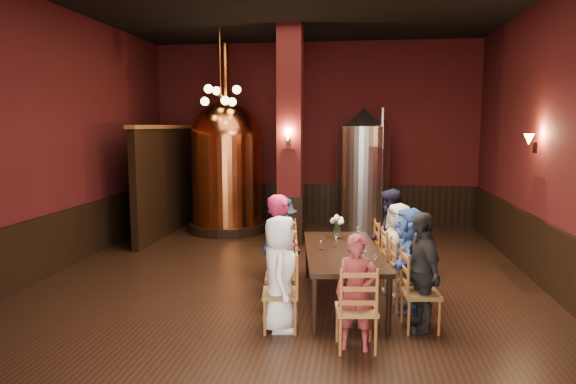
# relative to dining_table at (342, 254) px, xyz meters

# --- Properties ---
(room) EXTENTS (10.00, 10.02, 4.50)m
(room) POSITION_rel_dining_table_xyz_m (-0.91, 0.81, 1.56)
(room) COLOR black
(room) RESTS_ON ground
(wainscot_right) EXTENTS (0.08, 9.90, 1.00)m
(wainscot_right) POSITION_rel_dining_table_xyz_m (3.05, 0.81, -0.19)
(wainscot_right) COLOR black
(wainscot_right) RESTS_ON ground
(wainscot_back) EXTENTS (7.90, 0.08, 1.00)m
(wainscot_back) POSITION_rel_dining_table_xyz_m (-0.91, 5.77, -0.19)
(wainscot_back) COLOR black
(wainscot_back) RESTS_ON ground
(wainscot_left) EXTENTS (0.08, 9.90, 1.00)m
(wainscot_left) POSITION_rel_dining_table_xyz_m (-4.87, 0.81, -0.19)
(wainscot_left) COLOR black
(wainscot_left) RESTS_ON ground
(column) EXTENTS (0.58, 0.58, 4.50)m
(column) POSITION_rel_dining_table_xyz_m (-1.21, 3.61, 1.56)
(column) COLOR #420E12
(column) RESTS_ON ground
(partition) EXTENTS (0.22, 3.50, 2.40)m
(partition) POSITION_rel_dining_table_xyz_m (-4.11, 4.01, 0.51)
(partition) COLOR black
(partition) RESTS_ON ground
(pendant_cluster) EXTENTS (0.90, 0.90, 1.70)m
(pendant_cluster) POSITION_rel_dining_table_xyz_m (-2.71, 3.71, 2.41)
(pendant_cluster) COLOR #A57226
(pendant_cluster) RESTS_ON room
(sconce_wall) EXTENTS (0.20, 0.20, 0.36)m
(sconce_wall) POSITION_rel_dining_table_xyz_m (2.99, 1.61, 1.51)
(sconce_wall) COLOR black
(sconce_wall) RESTS_ON room
(sconce_column) EXTENTS (0.20, 0.20, 0.36)m
(sconce_column) POSITION_rel_dining_table_xyz_m (-1.21, 3.31, 1.51)
(sconce_column) COLOR black
(sconce_column) RESTS_ON column
(dining_table) EXTENTS (1.30, 2.51, 0.75)m
(dining_table) POSITION_rel_dining_table_xyz_m (0.00, 0.00, 0.00)
(dining_table) COLOR black
(dining_table) RESTS_ON ground
(chair_0) EXTENTS (0.52, 0.52, 0.92)m
(chair_0) POSITION_rel_dining_table_xyz_m (-0.71, -1.10, -0.23)
(chair_0) COLOR #945825
(chair_0) RESTS_ON ground
(person_0) EXTENTS (0.51, 0.73, 1.40)m
(person_0) POSITION_rel_dining_table_xyz_m (-0.71, -1.10, 0.01)
(person_0) COLOR white
(person_0) RESTS_ON ground
(chair_1) EXTENTS (0.52, 0.52, 0.92)m
(chair_1) POSITION_rel_dining_table_xyz_m (-0.80, -0.44, -0.23)
(chair_1) COLOR #945825
(chair_1) RESTS_ON ground
(person_1) EXTENTS (0.47, 0.63, 1.57)m
(person_1) POSITION_rel_dining_table_xyz_m (-0.80, -0.44, 0.10)
(person_1) COLOR #C32151
(person_1) RESTS_ON ground
(chair_2) EXTENTS (0.52, 0.52, 0.92)m
(chair_2) POSITION_rel_dining_table_xyz_m (-0.89, 0.22, -0.23)
(chair_2) COLOR #945825
(chair_2) RESTS_ON ground
(person_2) EXTENTS (0.42, 0.74, 1.46)m
(person_2) POSITION_rel_dining_table_xyz_m (-0.89, 0.22, 0.04)
(person_2) COLOR navy
(person_2) RESTS_ON ground
(chair_3) EXTENTS (0.52, 0.52, 0.92)m
(chair_3) POSITION_rel_dining_table_xyz_m (-0.97, 0.88, -0.23)
(chair_3) COLOR #945825
(chair_3) RESTS_ON ground
(person_3) EXTENTS (0.50, 0.85, 1.28)m
(person_3) POSITION_rel_dining_table_xyz_m (-0.97, 0.88, -0.05)
(person_3) COLOR black
(person_3) RESTS_ON ground
(chair_4) EXTENTS (0.52, 0.52, 0.92)m
(chair_4) POSITION_rel_dining_table_xyz_m (0.97, -0.88, -0.23)
(chair_4) COLOR #945825
(chair_4) RESTS_ON ground
(person_4) EXTENTS (0.58, 0.92, 1.45)m
(person_4) POSITION_rel_dining_table_xyz_m (0.97, -0.88, 0.04)
(person_4) COLOR black
(person_4) RESTS_ON ground
(chair_5) EXTENTS (0.52, 0.52, 0.92)m
(chair_5) POSITION_rel_dining_table_xyz_m (0.89, -0.22, -0.23)
(chair_5) COLOR #945825
(chair_5) RESTS_ON ground
(person_5) EXTENTS (0.51, 1.32, 1.40)m
(person_5) POSITION_rel_dining_table_xyz_m (0.89, -0.22, 0.01)
(person_5) COLOR #315194
(person_5) RESTS_ON ground
(chair_6) EXTENTS (0.52, 0.52, 0.92)m
(chair_6) POSITION_rel_dining_table_xyz_m (0.80, 0.44, -0.23)
(chair_6) COLOR #945825
(chair_6) RESTS_ON ground
(person_6) EXTENTS (0.68, 0.78, 1.35)m
(person_6) POSITION_rel_dining_table_xyz_m (0.80, 0.44, -0.01)
(person_6) COLOR beige
(person_6) RESTS_ON ground
(chair_7) EXTENTS (0.52, 0.52, 0.92)m
(chair_7) POSITION_rel_dining_table_xyz_m (0.71, 1.10, -0.23)
(chair_7) COLOR #945825
(chair_7) RESTS_ON ground
(person_7) EXTENTS (0.38, 0.73, 1.48)m
(person_7) POSITION_rel_dining_table_xyz_m (0.71, 1.10, 0.05)
(person_7) COLOR black
(person_7) RESTS_ON ground
(chair_8) EXTENTS (0.52, 0.52, 0.92)m
(chair_8) POSITION_rel_dining_table_xyz_m (0.20, -1.54, -0.23)
(chair_8) COLOR #945825
(chair_8) RESTS_ON ground
(person_8) EXTENTS (0.48, 0.32, 1.29)m
(person_8) POSITION_rel_dining_table_xyz_m (0.20, -1.54, -0.04)
(person_8) COLOR maroon
(person_8) RESTS_ON ground
(copper_kettle) EXTENTS (2.07, 2.07, 4.31)m
(copper_kettle) POSITION_rel_dining_table_xyz_m (-2.82, 4.57, 0.88)
(copper_kettle) COLOR black
(copper_kettle) RESTS_ON ground
(steel_vessel) EXTENTS (1.42, 1.42, 2.84)m
(steel_vessel) POSITION_rel_dining_table_xyz_m (0.32, 4.64, 0.73)
(steel_vessel) COLOR #B2B2B7
(steel_vessel) RESTS_ON ground
(rose_vase) EXTENTS (0.22, 0.22, 0.37)m
(rose_vase) POSITION_rel_dining_table_xyz_m (-0.10, 0.70, 0.30)
(rose_vase) COLOR white
(rose_vase) RESTS_ON dining_table
(wine_glass_0) EXTENTS (0.07, 0.07, 0.17)m
(wine_glass_0) POSITION_rel_dining_table_xyz_m (0.29, -0.76, 0.15)
(wine_glass_0) COLOR white
(wine_glass_0) RESTS_ON dining_table
(wine_glass_1) EXTENTS (0.07, 0.07, 0.17)m
(wine_glass_1) POSITION_rel_dining_table_xyz_m (0.21, 0.79, 0.15)
(wine_glass_1) COLOR white
(wine_glass_1) RESTS_ON dining_table
(wine_glass_2) EXTENTS (0.07, 0.07, 0.17)m
(wine_glass_2) POSITION_rel_dining_table_xyz_m (-0.28, -0.02, 0.15)
(wine_glass_2) COLOR white
(wine_glass_2) RESTS_ON dining_table
(wine_glass_3) EXTENTS (0.07, 0.07, 0.17)m
(wine_glass_3) POSITION_rel_dining_table_xyz_m (0.11, -0.53, 0.15)
(wine_glass_3) COLOR white
(wine_glass_3) RESTS_ON dining_table
(wine_glass_4) EXTENTS (0.07, 0.07, 0.17)m
(wine_glass_4) POSITION_rel_dining_table_xyz_m (-0.10, 0.10, 0.15)
(wine_glass_4) COLOR white
(wine_glass_4) RESTS_ON dining_table
(wine_glass_5) EXTENTS (0.07, 0.07, 0.17)m
(wine_glass_5) POSITION_rel_dining_table_xyz_m (-0.30, -0.05, 0.15)
(wine_glass_5) COLOR white
(wine_glass_5) RESTS_ON dining_table
(wine_glass_6) EXTENTS (0.07, 0.07, 0.17)m
(wine_glass_6) POSITION_rel_dining_table_xyz_m (0.41, -0.91, 0.15)
(wine_glass_6) COLOR white
(wine_glass_6) RESTS_ON dining_table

